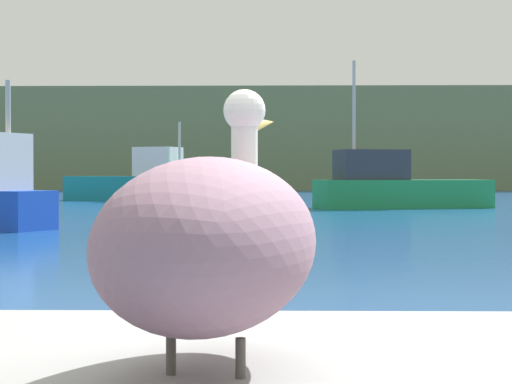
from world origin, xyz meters
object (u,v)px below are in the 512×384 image
object	(u,v)px
pelican	(212,243)
fishing_boat_teal	(143,183)
fishing_boat_green	(395,187)
mooring_buoy	(224,245)

from	to	relation	value
pelican	fishing_boat_teal	xyz separation A→B (m)	(-6.18, 41.24, -0.25)
pelican	fishing_boat_green	world-z (taller)	fishing_boat_green
fishing_boat_green	fishing_boat_teal	xyz separation A→B (m)	(-10.98, 8.98, 0.04)
pelican	fishing_boat_teal	bearing A→B (deg)	20.40
pelican	fishing_boat_teal	distance (m)	41.70
fishing_boat_green	mooring_buoy	distance (m)	22.50
pelican	fishing_boat_green	distance (m)	32.61
fishing_boat_green	fishing_boat_teal	bearing A→B (deg)	-54.23
fishing_boat_teal	pelican	bearing A→B (deg)	-60.09
fishing_boat_green	mooring_buoy	bearing A→B (deg)	61.35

